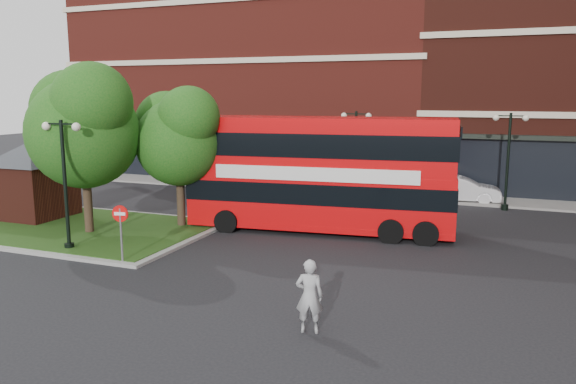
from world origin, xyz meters
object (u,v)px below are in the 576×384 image
at_px(car_silver, 241,182).
at_px(car_white, 461,189).
at_px(woman, 309,296).
at_px(bus, 320,166).

bearing_deg(car_silver, car_white, -84.54).
relative_size(woman, car_silver, 0.51).
distance_m(bus, car_silver, 11.12).
distance_m(woman, car_silver, 20.95).
height_order(bus, car_silver, bus).
height_order(woman, car_white, woman).
bearing_deg(bus, woman, -79.64).
relative_size(bus, car_silver, 3.13).
xyz_separation_m(woman, car_silver, (-10.71, 18.00, -0.32)).
relative_size(woman, car_white, 0.44).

